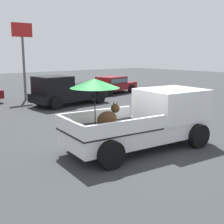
{
  "coord_description": "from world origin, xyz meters",
  "views": [
    {
      "loc": [
        -6.9,
        -6.66,
        3.12
      ],
      "look_at": [
        -0.23,
        1.12,
        1.1
      ],
      "focal_mm": 47.89,
      "sensor_mm": 36.0,
      "label": 1
    }
  ],
  "objects_px": {
    "pickup_truck_main": "(148,118)",
    "pickup_truck_red": "(67,91)",
    "parked_sedan_near": "(112,84)",
    "motel_sign": "(23,46)"
  },
  "relations": [
    {
      "from": "pickup_truck_red",
      "to": "motel_sign",
      "type": "bearing_deg",
      "value": -77.22
    },
    {
      "from": "pickup_truck_main",
      "to": "pickup_truck_red",
      "type": "xyz_separation_m",
      "value": [
        2.44,
        8.97,
        -0.12
      ]
    },
    {
      "from": "pickup_truck_red",
      "to": "pickup_truck_main",
      "type": "bearing_deg",
      "value": 71.92
    },
    {
      "from": "parked_sedan_near",
      "to": "motel_sign",
      "type": "bearing_deg",
      "value": 157.92
    },
    {
      "from": "pickup_truck_main",
      "to": "parked_sedan_near",
      "type": "bearing_deg",
      "value": 62.34
    },
    {
      "from": "pickup_truck_red",
      "to": "motel_sign",
      "type": "height_order",
      "value": "motel_sign"
    },
    {
      "from": "pickup_truck_main",
      "to": "pickup_truck_red",
      "type": "height_order",
      "value": "pickup_truck_main"
    },
    {
      "from": "pickup_truck_red",
      "to": "parked_sedan_near",
      "type": "distance_m",
      "value": 5.96
    },
    {
      "from": "pickup_truck_main",
      "to": "pickup_truck_red",
      "type": "distance_m",
      "value": 9.29
    },
    {
      "from": "pickup_truck_red",
      "to": "parked_sedan_near",
      "type": "bearing_deg",
      "value": -160.91
    }
  ]
}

